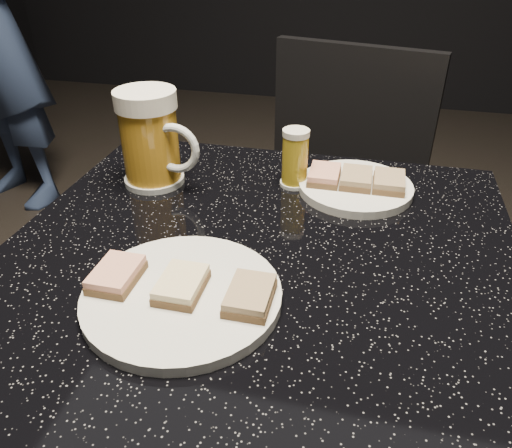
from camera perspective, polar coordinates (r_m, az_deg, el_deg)
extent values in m
cylinder|color=silver|center=(0.60, -8.42, -8.09)|extent=(0.24, 0.24, 0.01)
cylinder|color=white|center=(0.84, 11.28, 4.16)|extent=(0.19, 0.19, 0.01)
cylinder|color=black|center=(0.94, 0.00, -22.67)|extent=(0.10, 0.10, 0.69)
cube|color=black|center=(0.68, 0.00, -4.66)|extent=(0.70, 0.70, 0.03)
cylinder|color=silver|center=(0.87, -11.51, 5.07)|extent=(0.10, 0.10, 0.01)
cylinder|color=orange|center=(0.85, -11.98, 9.00)|extent=(0.09, 0.09, 0.12)
cylinder|color=white|center=(0.82, -12.56, 13.75)|extent=(0.10, 0.10, 0.03)
torus|color=white|center=(0.81, -9.30, 8.52)|extent=(0.08, 0.01, 0.08)
cylinder|color=silver|center=(0.85, 4.35, 4.68)|extent=(0.05, 0.05, 0.01)
cylinder|color=gold|center=(0.83, 4.48, 7.39)|extent=(0.04, 0.04, 0.08)
cylinder|color=silver|center=(0.81, 4.61, 10.35)|extent=(0.04, 0.04, 0.01)
cube|color=black|center=(1.27, 7.28, -1.29)|extent=(0.50, 0.50, 0.04)
cylinder|color=black|center=(1.34, -3.28, -11.64)|extent=(0.03, 0.03, 0.43)
cylinder|color=black|center=(1.26, 11.57, -16.30)|extent=(0.03, 0.03, 0.43)
cylinder|color=black|center=(1.59, 2.87, -3.73)|extent=(0.03, 0.03, 0.43)
cylinder|color=black|center=(1.52, 15.29, -7.01)|extent=(0.03, 0.03, 0.43)
cube|color=black|center=(1.33, 10.77, 10.77)|extent=(0.41, 0.12, 0.42)
cube|color=#4C3521|center=(0.62, -15.62, -5.91)|extent=(0.05, 0.07, 0.01)
cube|color=tan|center=(0.62, -15.74, -5.21)|extent=(0.05, 0.07, 0.01)
cube|color=#4C3521|center=(0.59, -8.51, -7.20)|extent=(0.05, 0.07, 0.01)
cube|color=beige|center=(0.59, -8.58, -6.48)|extent=(0.05, 0.07, 0.01)
cube|color=#4C3521|center=(0.57, -0.70, -8.49)|extent=(0.05, 0.07, 0.01)
cube|color=#8C7251|center=(0.57, -0.70, -7.76)|extent=(0.05, 0.07, 0.01)
cube|color=#4C3521|center=(0.84, 7.80, 5.31)|extent=(0.05, 0.07, 0.01)
cube|color=tan|center=(0.83, 7.85, 5.90)|extent=(0.05, 0.07, 0.01)
cube|color=#4C3521|center=(0.83, 11.36, 4.89)|extent=(0.05, 0.07, 0.01)
cube|color=#8C7251|center=(0.83, 11.43, 5.47)|extent=(0.05, 0.07, 0.01)
cube|color=#4C3521|center=(0.84, 14.93, 4.44)|extent=(0.05, 0.07, 0.01)
cube|color=#8C7251|center=(0.83, 15.02, 5.02)|extent=(0.05, 0.07, 0.01)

